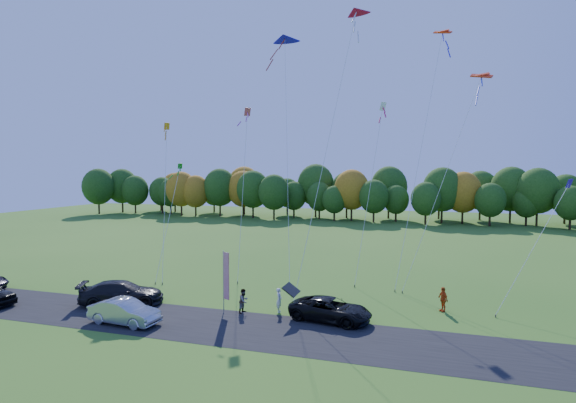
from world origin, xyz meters
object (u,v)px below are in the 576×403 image
(black_suv, at_px, (331,309))
(person_east, at_px, (443,299))
(feather_flag, at_px, (226,275))
(silver_sedan, at_px, (124,312))

(black_suv, bearing_deg, person_east, -49.38)
(black_suv, height_order, feather_flag, feather_flag)
(person_east, relative_size, feather_flag, 0.40)
(black_suv, relative_size, silver_sedan, 1.13)
(person_east, bearing_deg, silver_sedan, -97.78)
(feather_flag, bearing_deg, person_east, 18.67)
(black_suv, height_order, silver_sedan, silver_sedan)
(silver_sedan, bearing_deg, person_east, -62.12)
(silver_sedan, bearing_deg, feather_flag, -49.91)
(silver_sedan, relative_size, feather_flag, 1.09)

